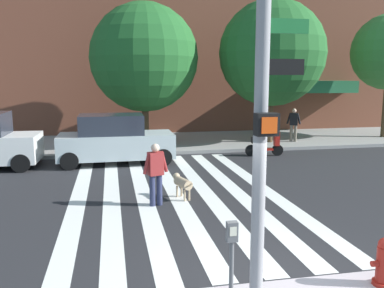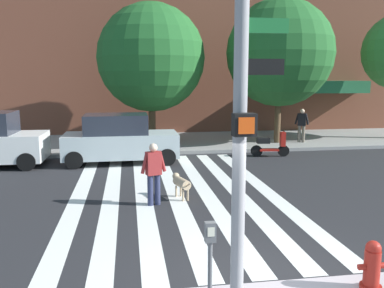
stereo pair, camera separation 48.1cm
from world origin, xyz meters
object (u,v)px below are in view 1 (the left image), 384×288
(traffic_light_pole, at_px, (264,61))
(pedestrian_bystander, at_px, (294,123))
(parked_car_behind_first, at_px, (115,140))
(parked_scooter, at_px, (264,145))
(street_tree_nearest, at_px, (144,58))
(street_tree_middle, at_px, (272,53))
(dog_on_leash, at_px, (182,183))
(parking_meter_curbside, at_px, (232,257))
(pedestrian_dog_walker, at_px, (156,171))
(fire_hydrant, at_px, (384,262))

(traffic_light_pole, bearing_deg, pedestrian_bystander, 63.13)
(parked_car_behind_first, xyz_separation_m, pedestrian_bystander, (8.74, 2.81, 0.16))
(pedestrian_bystander, bearing_deg, traffic_light_pole, -116.87)
(parked_scooter, relative_size, pedestrian_bystander, 1.00)
(parked_car_behind_first, height_order, street_tree_nearest, street_tree_nearest)
(traffic_light_pole, distance_m, street_tree_middle, 15.09)
(traffic_light_pole, height_order, street_tree_middle, street_tree_middle)
(street_tree_nearest, relative_size, dog_on_leash, 6.34)
(parked_car_behind_first, height_order, parked_scooter, parked_car_behind_first)
(parking_meter_curbside, bearing_deg, street_tree_middle, 66.16)
(parking_meter_curbside, xyz_separation_m, street_tree_middle, (6.19, 14.01, 3.42))
(traffic_light_pole, height_order, street_tree_nearest, street_tree_nearest)
(traffic_light_pole, relative_size, pedestrian_bystander, 3.54)
(parking_meter_curbside, bearing_deg, parked_scooter, 66.67)
(street_tree_middle, bearing_deg, parking_meter_curbside, -113.84)
(dog_on_leash, bearing_deg, pedestrian_bystander, 48.48)
(parked_car_behind_first, xyz_separation_m, street_tree_middle, (7.53, 2.92, 3.53))
(parked_car_behind_first, distance_m, pedestrian_dog_walker, 5.66)
(parking_meter_curbside, height_order, parked_scooter, parking_meter_curbside)
(parked_car_behind_first, distance_m, street_tree_nearest, 4.99)
(traffic_light_pole, height_order, pedestrian_dog_walker, traffic_light_pole)
(parking_meter_curbside, xyz_separation_m, parked_car_behind_first, (-1.34, 11.09, -0.11))
(traffic_light_pole, relative_size, street_tree_middle, 0.85)
(pedestrian_dog_walker, bearing_deg, parking_meter_curbside, -86.06)
(pedestrian_dog_walker, bearing_deg, parked_scooter, 47.91)
(parked_car_behind_first, bearing_deg, fire_hydrant, -69.84)
(fire_hydrant, xyz_separation_m, parked_scooter, (2.31, 10.91, -0.04))
(street_tree_nearest, distance_m, pedestrian_bystander, 7.95)
(traffic_light_pole, bearing_deg, parked_car_behind_first, 99.04)
(traffic_light_pole, height_order, dog_on_leash, traffic_light_pole)
(street_tree_nearest, xyz_separation_m, dog_on_leash, (0.27, -8.55, -3.77))
(fire_hydrant, height_order, parking_meter_curbside, parking_meter_curbside)
(dog_on_leash, relative_size, pedestrian_bystander, 0.63)
(parking_meter_curbside, distance_m, pedestrian_dog_walker, 5.52)
(traffic_light_pole, height_order, pedestrian_bystander, traffic_light_pole)
(parked_scooter, height_order, pedestrian_bystander, pedestrian_bystander)
(fire_hydrant, distance_m, parked_car_behind_first, 11.36)
(dog_on_leash, bearing_deg, parking_meter_curbside, -93.82)
(traffic_light_pole, relative_size, pedestrian_dog_walker, 3.54)
(parked_car_behind_first, relative_size, pedestrian_bystander, 2.67)
(fire_hydrant, xyz_separation_m, parking_meter_curbside, (-2.58, -0.43, 0.51))
(parked_scooter, distance_m, pedestrian_dog_walker, 7.88)
(traffic_light_pole, height_order, parking_meter_curbside, traffic_light_pole)
(parking_meter_curbside, height_order, pedestrian_bystander, pedestrian_bystander)
(parked_scooter, xyz_separation_m, street_tree_nearest, (-4.76, 3.21, 3.73))
(traffic_light_pole, relative_size, dog_on_leash, 5.59)
(fire_hydrant, relative_size, parked_car_behind_first, 0.17)
(traffic_light_pole, bearing_deg, street_tree_middle, 67.43)
(traffic_light_pole, distance_m, dog_on_leash, 6.65)
(street_tree_nearest, bearing_deg, fire_hydrant, -80.16)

